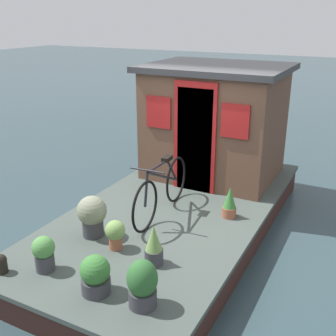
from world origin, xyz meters
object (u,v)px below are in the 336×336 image
(potted_plant_sage, at_px, (154,246))
(mooring_bollard, at_px, (1,263))
(houseboat_cabin, at_px, (215,121))
(potted_plant_fern, at_px, (44,253))
(potted_plant_mint, at_px, (142,284))
(potted_plant_lavender, at_px, (95,275))
(bicycle, at_px, (162,190))
(potted_plant_succulent, at_px, (115,233))
(potted_plant_thyme, at_px, (92,214))
(potted_plant_basil, at_px, (230,203))

(potted_plant_sage, relative_size, mooring_bollard, 2.19)
(houseboat_cabin, distance_m, potted_plant_fern, 3.87)
(houseboat_cabin, relative_size, potted_plant_mint, 4.55)
(potted_plant_lavender, distance_m, potted_plant_mint, 0.55)
(potted_plant_fern, bearing_deg, bicycle, -15.91)
(houseboat_cabin, bearing_deg, potted_plant_sage, -171.30)
(potted_plant_lavender, bearing_deg, bicycle, 7.07)
(bicycle, height_order, potted_plant_lavender, bicycle)
(potted_plant_succulent, height_order, potted_plant_thyme, potted_plant_thyme)
(bicycle, distance_m, potted_plant_sage, 1.28)
(potted_plant_fern, distance_m, potted_plant_basil, 2.64)
(bicycle, height_order, potted_plant_fern, bicycle)
(potted_plant_basil, bearing_deg, houseboat_cabin, 29.21)
(houseboat_cabin, height_order, mooring_bollard, houseboat_cabin)
(potted_plant_fern, bearing_deg, potted_plant_sage, -56.72)
(mooring_bollard, bearing_deg, houseboat_cabin, -13.73)
(potted_plant_mint, bearing_deg, potted_plant_basil, -3.02)
(bicycle, bearing_deg, potted_plant_mint, -157.30)
(potted_plant_sage, relative_size, potted_plant_basil, 1.08)
(potted_plant_fern, xyz_separation_m, potted_plant_sage, (0.69, -1.04, 0.01))
(potted_plant_succulent, bearing_deg, potted_plant_basil, -33.50)
(houseboat_cabin, xyz_separation_m, potted_plant_thyme, (-2.86, 0.57, -0.68))
(houseboat_cabin, height_order, potted_plant_lavender, houseboat_cabin)
(houseboat_cabin, relative_size, potted_plant_basil, 5.16)
(potted_plant_mint, bearing_deg, potted_plant_fern, 89.23)
(potted_plant_lavender, relative_size, mooring_bollard, 1.91)
(potted_plant_lavender, xyz_separation_m, mooring_bollard, (-0.21, 1.17, -0.09))
(potted_plant_fern, relative_size, mooring_bollard, 1.86)
(houseboat_cabin, distance_m, bicycle, 1.99)
(potted_plant_sage, bearing_deg, potted_plant_mint, -159.41)
(potted_plant_fern, xyz_separation_m, potted_plant_mint, (-0.02, -1.31, 0.03))
(potted_plant_fern, xyz_separation_m, potted_plant_succulent, (0.76, -0.45, -0.01))
(potted_plant_lavender, xyz_separation_m, potted_plant_thyme, (0.95, 0.76, 0.10))
(bicycle, height_order, potted_plant_thyme, bicycle)
(potted_plant_fern, distance_m, potted_plant_succulent, 0.88)
(potted_plant_succulent, height_order, mooring_bollard, potted_plant_succulent)
(potted_plant_lavender, height_order, potted_plant_mint, potted_plant_mint)
(potted_plant_thyme, bearing_deg, bicycle, -28.53)
(houseboat_cabin, distance_m, potted_plant_basil, 1.91)
(mooring_bollard, bearing_deg, bicycle, -23.82)
(potted_plant_mint, distance_m, potted_plant_thyme, 1.59)
(houseboat_cabin, xyz_separation_m, potted_plant_mint, (-3.77, -0.73, -0.73))
(potted_plant_mint, xyz_separation_m, potted_plant_thyme, (0.91, 1.30, 0.05))
(potted_plant_thyme, height_order, mooring_bollard, potted_plant_thyme)
(potted_plant_sage, relative_size, potted_plant_mint, 0.96)
(potted_plant_succulent, relative_size, potted_plant_basil, 0.83)
(potted_plant_mint, relative_size, potted_plant_thyme, 0.93)
(potted_plant_fern, xyz_separation_m, potted_plant_basil, (2.23, -1.43, -0.01))
(mooring_bollard, bearing_deg, potted_plant_basil, -36.32)
(potted_plant_thyme, height_order, potted_plant_basil, potted_plant_thyme)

